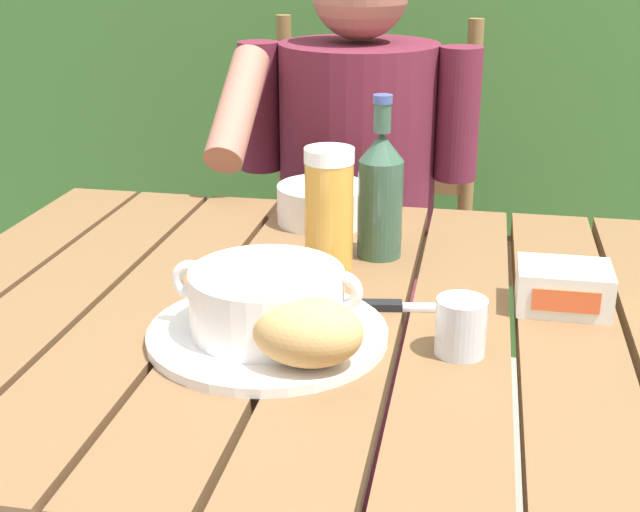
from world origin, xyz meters
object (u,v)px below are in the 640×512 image
at_px(butter_tub, 564,288).
at_px(beer_glass, 329,209).
at_px(chair_near_diner, 366,260).
at_px(table_knife, 400,306).
at_px(serving_plate, 268,333).
at_px(bread_roll, 308,332).
at_px(water_glass_small, 461,327).
at_px(person_eating, 353,190).
at_px(beer_bottle, 380,192).
at_px(soup_bowl, 267,299).
at_px(diner_bowl, 323,204).

bearing_deg(butter_tub, beer_glass, 165.65).
relative_size(chair_near_diner, table_knife, 6.84).
xyz_separation_m(serving_plate, beer_glass, (0.03, 0.24, 0.08)).
xyz_separation_m(bread_roll, water_glass_small, (0.16, 0.08, -0.02)).
bearing_deg(person_eating, beer_bottle, -76.84).
xyz_separation_m(bread_roll, table_knife, (0.08, 0.19, -0.05)).
height_order(bread_roll, beer_glass, beer_glass).
bearing_deg(soup_bowl, chair_near_diner, 90.88).
distance_m(water_glass_small, table_knife, 0.14).
height_order(chair_near_diner, beer_bottle, chair_near_diner).
xyz_separation_m(soup_bowl, table_knife, (0.15, 0.11, -0.05)).
bearing_deg(beer_bottle, bread_roll, -94.77).
xyz_separation_m(person_eating, water_glass_small, (0.24, -0.78, 0.08)).
bearing_deg(soup_bowl, table_knife, 37.61).
relative_size(serving_plate, beer_bottle, 1.20).
relative_size(beer_glass, diner_bowl, 1.16).
height_order(chair_near_diner, diner_bowl, chair_near_diner).
relative_size(serving_plate, soup_bowl, 1.23).
distance_m(table_knife, diner_bowl, 0.36).
bearing_deg(bread_roll, serving_plate, 130.60).
xyz_separation_m(bread_roll, beer_bottle, (0.03, 0.37, 0.05)).
relative_size(person_eating, serving_plate, 4.24).
bearing_deg(soup_bowl, serving_plate, -90.00).
bearing_deg(person_eating, beer_glass, -84.90).
bearing_deg(water_glass_small, diner_bowl, 118.88).
bearing_deg(butter_tub, table_knife, -168.07).
xyz_separation_m(chair_near_diner, beer_glass, (0.05, -0.75, 0.36)).
relative_size(soup_bowl, table_knife, 1.55).
distance_m(soup_bowl, beer_bottle, 0.32).
relative_size(beer_bottle, butter_tub, 2.05).
bearing_deg(beer_glass, table_knife, -47.23).
bearing_deg(beer_glass, chair_near_diner, 93.52).
bearing_deg(butter_tub, chair_near_diner, 113.69).
relative_size(person_eating, beer_bottle, 5.07).
bearing_deg(bread_roll, beer_glass, 96.03).
bearing_deg(person_eating, butter_tub, -59.73).
xyz_separation_m(person_eating, beer_bottle, (0.11, -0.48, 0.14)).
bearing_deg(bread_roll, person_eating, 95.44).
height_order(person_eating, soup_bowl, person_eating).
bearing_deg(soup_bowl, beer_bottle, 72.46).
bearing_deg(beer_bottle, table_knife, -74.90).
xyz_separation_m(serving_plate, soup_bowl, (0.00, 0.00, 0.04)).
bearing_deg(beer_bottle, chair_near_diner, 99.14).
bearing_deg(soup_bowl, bread_roll, -49.40).
height_order(chair_near_diner, butter_tub, chair_near_diner).
height_order(serving_plate, butter_tub, butter_tub).
relative_size(bread_roll, diner_bowl, 0.81).
bearing_deg(bread_roll, diner_bowl, 98.72).
height_order(person_eating, bread_roll, person_eating).
bearing_deg(chair_near_diner, table_knife, -79.55).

